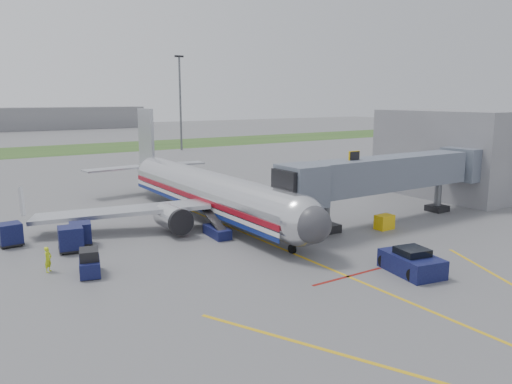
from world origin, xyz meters
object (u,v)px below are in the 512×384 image
baggage_tug (90,263)px  belt_loader (217,231)px  pushback_tug (412,262)px  ramp_worker (48,259)px  airliner (208,191)px

baggage_tug → belt_loader: (11.45, 3.48, -0.29)m
pushback_tug → ramp_worker: bearing=146.2°
baggage_tug → airliner: bearing=34.6°
pushback_tug → ramp_worker: (-20.11, 13.49, 0.15)m
airliner → belt_loader: (-2.50, -6.14, -2.18)m
baggage_tug → pushback_tug: bearing=-32.5°
airliner → baggage_tug: airliner is taller
pushback_tug → baggage_tug: 21.27m
pushback_tug → belt_loader: (-6.50, 14.90, -0.25)m
pushback_tug → belt_loader: belt_loader is taller
airliner → belt_loader: airliner is taller
pushback_tug → ramp_worker: size_ratio=2.62×
airliner → baggage_tug: bearing=-145.4°
baggage_tug → belt_loader: size_ratio=0.69×
airliner → belt_loader: 6.98m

